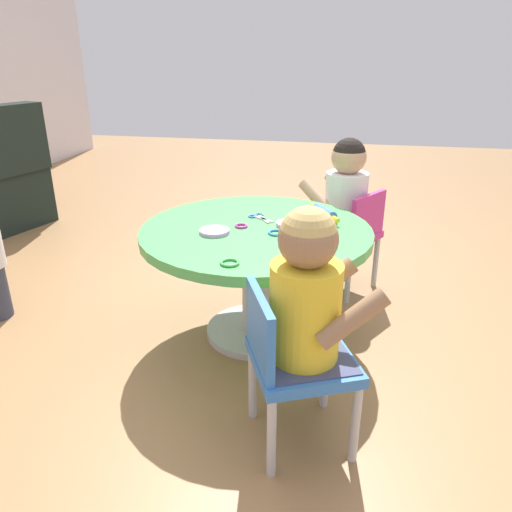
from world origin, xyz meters
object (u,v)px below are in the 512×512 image
seated_child_left (307,292)px  seated_child_right (346,190)px  craft_table (256,253)px  child_chair_right (349,234)px  child_chair_left (292,360)px  rolling_pin (324,213)px  craft_scissors (259,217)px

seated_child_left → seated_child_right: 1.16m
craft_table → child_chair_right: child_chair_right is taller
seated_child_right → craft_table: bearing=148.3°
seated_child_left → child_chair_right: (1.14, -0.11, -0.23)m
child_chair_right → child_chair_left: bearing=172.8°
seated_child_left → rolling_pin: bearing=0.3°
child_chair_right → craft_scissors: (-0.41, 0.39, 0.20)m
seated_child_left → craft_table: bearing=24.3°
seated_child_left → seated_child_right: bearing=-3.7°
child_chair_right → craft_scissors: bearing=136.1°
child_chair_left → craft_table: bearing=20.8°
child_chair_right → rolling_pin: 0.44m
child_chair_left → craft_scissors: (0.75, 0.24, 0.20)m
child_chair_right → seated_child_right: 0.23m
craft_table → seated_child_right: seated_child_right is taller
craft_scissors → craft_table: bearing=-174.9°
seated_child_left → child_chair_right: seated_child_left is taller
seated_child_right → rolling_pin: (-0.38, 0.08, -0.01)m
craft_table → craft_scissors: bearing=5.1°
child_chair_right → craft_table: bearing=144.8°
child_chair_left → seated_child_left: 0.23m
seated_child_right → craft_scissors: 0.56m
seated_child_right → rolling_pin: bearing=168.1°
seated_child_right → rolling_pin: size_ratio=2.49×
craft_table → rolling_pin: 0.35m
seated_child_left → seated_child_right: (1.16, -0.08, 0.00)m
craft_scissors → child_chair_left: bearing=-161.8°
seated_child_right → child_chair_left: bearing=174.5°
craft_table → seated_child_right: bearing=-31.7°
seated_child_right → craft_scissors: seated_child_right is taller
craft_scissors → seated_child_left: bearing=-158.9°
seated_child_left → seated_child_right: same height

